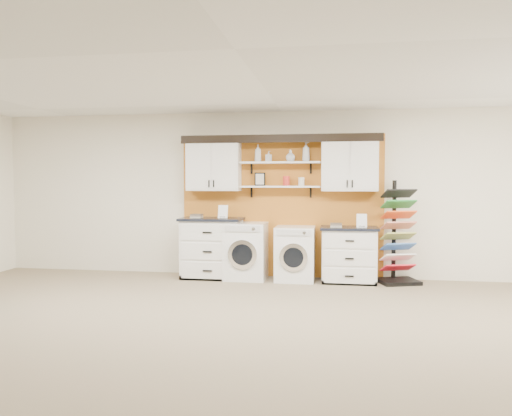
% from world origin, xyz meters
% --- Properties ---
extents(floor, '(10.00, 10.00, 0.00)m').
position_xyz_m(floor, '(0.00, 0.00, 0.00)').
color(floor, '#7E6B55').
rests_on(floor, ground).
extents(ceiling, '(10.00, 10.00, 0.00)m').
position_xyz_m(ceiling, '(0.00, 0.00, 2.80)').
color(ceiling, white).
rests_on(ceiling, wall_back).
extents(wall_back, '(10.00, 0.00, 10.00)m').
position_xyz_m(wall_back, '(0.00, 4.00, 1.40)').
color(wall_back, '#EFE7CF').
rests_on(wall_back, floor).
extents(accent_panel, '(3.40, 0.07, 2.40)m').
position_xyz_m(accent_panel, '(0.00, 3.96, 1.20)').
color(accent_panel, '#BB6C20').
rests_on(accent_panel, wall_back).
extents(upper_cabinet_left, '(0.90, 0.35, 0.84)m').
position_xyz_m(upper_cabinet_left, '(-1.13, 3.79, 1.88)').
color(upper_cabinet_left, white).
rests_on(upper_cabinet_left, wall_back).
extents(upper_cabinet_right, '(0.90, 0.35, 0.84)m').
position_xyz_m(upper_cabinet_right, '(1.13, 3.79, 1.88)').
color(upper_cabinet_right, white).
rests_on(upper_cabinet_right, wall_back).
extents(shelf_lower, '(1.32, 0.28, 0.03)m').
position_xyz_m(shelf_lower, '(0.00, 3.80, 1.53)').
color(shelf_lower, white).
rests_on(shelf_lower, wall_back).
extents(shelf_upper, '(1.32, 0.28, 0.03)m').
position_xyz_m(shelf_upper, '(0.00, 3.80, 1.93)').
color(shelf_upper, white).
rests_on(shelf_upper, wall_back).
extents(crown_molding, '(3.30, 0.41, 0.13)m').
position_xyz_m(crown_molding, '(0.00, 3.81, 2.33)').
color(crown_molding, black).
rests_on(crown_molding, wall_back).
extents(picture_frame, '(0.18, 0.02, 0.22)m').
position_xyz_m(picture_frame, '(-0.35, 3.85, 1.66)').
color(picture_frame, black).
rests_on(picture_frame, shelf_lower).
extents(canister_red, '(0.11, 0.11, 0.16)m').
position_xyz_m(canister_red, '(0.10, 3.80, 1.62)').
color(canister_red, red).
rests_on(canister_red, shelf_lower).
extents(canister_cream, '(0.10, 0.10, 0.14)m').
position_xyz_m(canister_cream, '(0.35, 3.80, 1.61)').
color(canister_cream, silver).
rests_on(canister_cream, shelf_lower).
extents(base_cabinet_left, '(1.03, 0.66, 1.01)m').
position_xyz_m(base_cabinet_left, '(-1.13, 3.64, 0.50)').
color(base_cabinet_left, white).
rests_on(base_cabinet_left, floor).
extents(base_cabinet_right, '(0.91, 0.66, 0.89)m').
position_xyz_m(base_cabinet_right, '(1.13, 3.64, 0.45)').
color(base_cabinet_right, white).
rests_on(base_cabinet_right, floor).
extents(washer, '(0.67, 0.71, 0.93)m').
position_xyz_m(washer, '(-0.55, 3.64, 0.47)').
color(washer, white).
rests_on(washer, floor).
extents(dryer, '(0.63, 0.71, 0.88)m').
position_xyz_m(dryer, '(0.26, 3.64, 0.44)').
color(dryer, white).
rests_on(dryer, floor).
extents(sample_rack, '(0.72, 0.65, 1.63)m').
position_xyz_m(sample_rack, '(1.89, 3.67, 0.52)').
color(sample_rack, black).
rests_on(sample_rack, floor).
extents(soap_bottle_a, '(0.14, 0.14, 0.29)m').
position_xyz_m(soap_bottle_a, '(-0.38, 3.80, 2.09)').
color(soap_bottle_a, silver).
rests_on(soap_bottle_a, shelf_upper).
extents(soap_bottle_b, '(0.11, 0.11, 0.18)m').
position_xyz_m(soap_bottle_b, '(-0.20, 3.80, 2.03)').
color(soap_bottle_b, silver).
rests_on(soap_bottle_b, shelf_upper).
extents(soap_bottle_c, '(0.21, 0.21, 0.19)m').
position_xyz_m(soap_bottle_c, '(0.17, 3.80, 2.04)').
color(soap_bottle_c, silver).
rests_on(soap_bottle_c, shelf_upper).
extents(soap_bottle_d, '(0.16, 0.16, 0.31)m').
position_xyz_m(soap_bottle_d, '(0.42, 3.80, 2.10)').
color(soap_bottle_d, silver).
rests_on(soap_bottle_d, shelf_upper).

